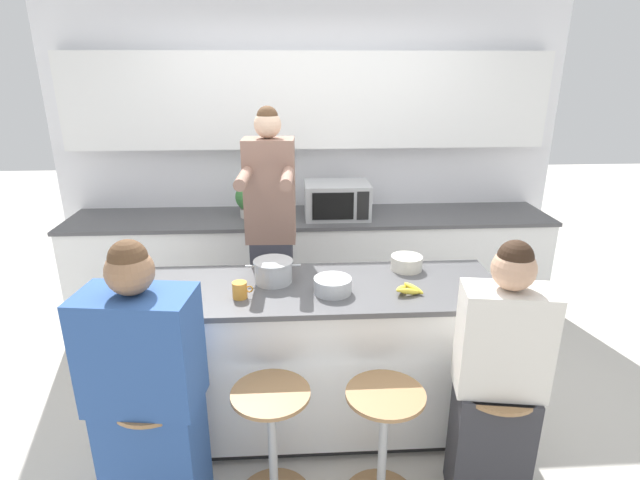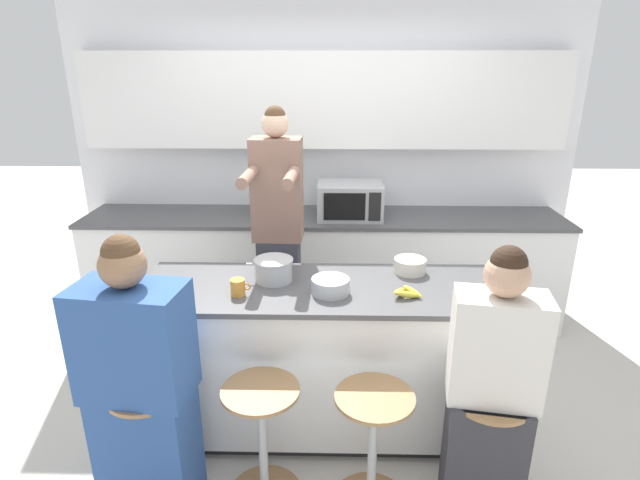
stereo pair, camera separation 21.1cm
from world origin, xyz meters
The scene contains 18 objects.
ground_plane centered at (0.00, 0.00, 0.00)m, with size 16.00×16.00×0.00m, color beige.
wall_back centered at (0.00, 1.68, 1.54)m, with size 4.22×0.22×2.70m.
back_counter centered at (0.00, 1.37, 0.47)m, with size 3.91×0.64×0.93m.
kitchen_island centered at (0.00, 0.00, 0.47)m, with size 2.02×0.68×0.93m.
bar_stool_leftmost centered at (-0.81, -0.57, 0.36)m, with size 0.38×0.38×0.65m.
bar_stool_center_left centered at (-0.27, -0.55, 0.36)m, with size 0.38×0.38×0.65m.
bar_stool_center_right centered at (0.27, -0.59, 0.36)m, with size 0.38×0.38×0.65m.
bar_stool_rightmost centered at (0.81, -0.58, 0.36)m, with size 0.38×0.38×0.65m.
person_cooking centered at (-0.29, 0.62, 0.94)m, with size 0.35×0.60×1.87m.
person_wrapped_blanket centered at (-0.83, -0.59, 0.68)m, with size 0.53×0.35×1.44m.
person_seated_near centered at (0.80, -0.59, 0.64)m, with size 0.43×0.32×1.40m.
cooking_pot centered at (-0.26, 0.07, 1.00)m, with size 0.31×0.22×0.13m.
fruit_bowl centered at (0.53, 0.21, 0.98)m, with size 0.19×0.19×0.08m.
mixing_bowl_steel centered at (0.06, -0.08, 0.98)m, with size 0.21×0.21×0.08m.
coffee_cup_near centered at (-0.44, -0.12, 0.98)m, with size 0.11×0.08×0.09m.
banana_bunch centered at (0.46, -0.12, 0.96)m, with size 0.17×0.12×0.06m.
microwave centered at (0.21, 1.33, 1.07)m, with size 0.51×0.37×0.28m.
potted_plant centered at (-0.49, 1.37, 1.08)m, with size 0.22×0.22×0.28m.
Camera 1 is at (-0.15, -2.53, 2.11)m, focal length 28.00 mm.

